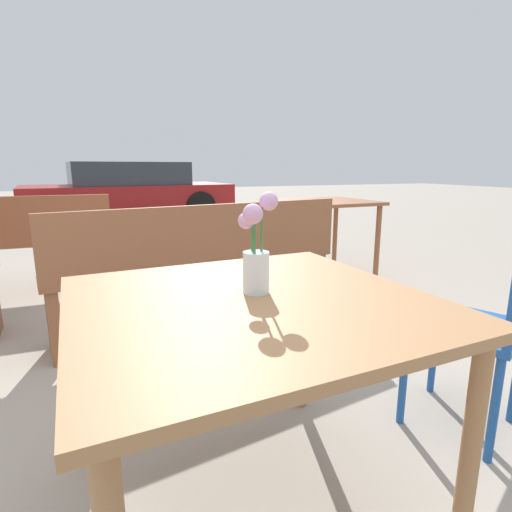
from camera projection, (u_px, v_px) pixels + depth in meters
The scene contains 7 objects.
ground_plane at pixel (252, 505), 1.30m from camera, with size 40.00×40.00×0.00m, color #A39989.
table_front at pixel (251, 325), 1.17m from camera, with size 1.05×1.01×0.71m.
flower_vase at pixel (256, 256), 1.17m from camera, with size 0.12×0.12×0.30m.
cafe_chair at pixel (490, 316), 1.57m from camera, with size 0.53×0.53×0.88m.
bench_middle at pixel (206, 260), 2.63m from camera, with size 2.00×0.66×0.85m.
table_back at pixel (324, 212), 3.89m from camera, with size 0.91×0.85×0.76m.
parked_car at pixel (129, 193), 8.10m from camera, with size 4.10×2.12×1.17m.
Camera 1 is at (-0.39, -1.02, 1.08)m, focal length 28.00 mm.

